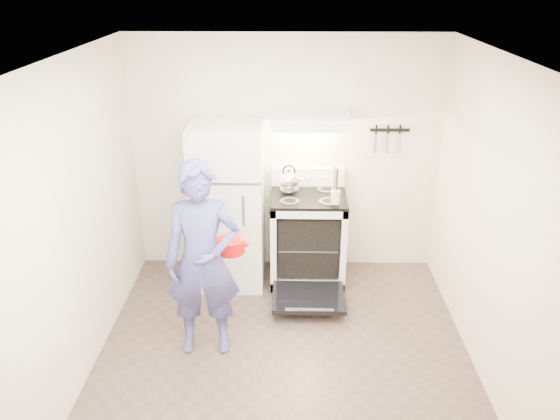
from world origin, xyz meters
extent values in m
plane|color=#4F3E35|center=(0.00, 0.00, 0.00)|extent=(3.60, 3.60, 0.00)
cube|color=beige|center=(0.00, 1.80, 1.25)|extent=(3.20, 0.02, 2.50)
cube|color=white|center=(-0.58, 1.45, 0.85)|extent=(0.70, 0.70, 1.70)
cube|color=white|center=(0.23, 1.48, 0.46)|extent=(0.76, 0.65, 0.92)
cube|color=black|center=(0.23, 1.48, 0.94)|extent=(0.76, 0.65, 0.03)
cube|color=white|center=(0.23, 1.76, 1.05)|extent=(0.76, 0.07, 0.20)
cube|color=black|center=(0.23, 0.88, 0.12)|extent=(0.70, 0.54, 0.04)
cube|color=slate|center=(0.23, 1.48, 0.44)|extent=(0.60, 0.52, 0.01)
cube|color=white|center=(0.23, 1.55, 1.71)|extent=(0.76, 0.50, 0.12)
cube|color=black|center=(1.05, 1.79, 1.55)|extent=(0.40, 0.02, 0.03)
cylinder|color=#93724C|center=(0.28, 1.47, 0.45)|extent=(0.37, 0.37, 0.02)
cylinder|color=silver|center=(0.48, 1.22, 1.05)|extent=(0.10, 0.10, 0.13)
imported|color=navy|center=(-0.67, 0.28, 0.86)|extent=(0.65, 0.45, 1.71)
camera|label=1|loc=(0.04, -3.62, 3.06)|focal=35.00mm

